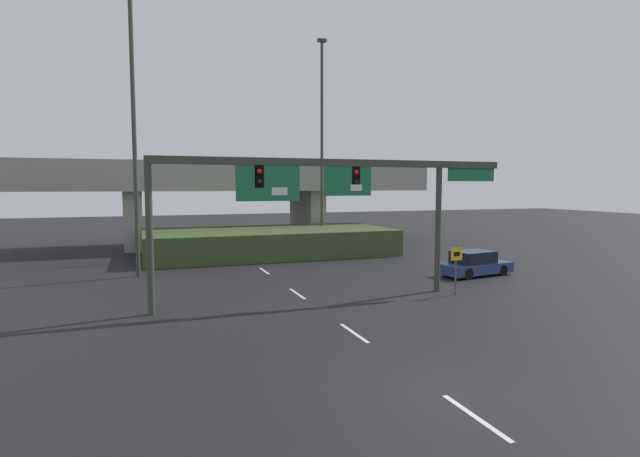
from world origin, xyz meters
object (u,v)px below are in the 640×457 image
Objects in this scene: speed_limit_sign at (456,263)px; highway_light_pole_far at (133,113)px; highway_light_pole_near at (322,141)px; signal_gantry at (330,186)px; parked_sedan_near_right at (474,264)px.

highway_light_pole_far reaches higher than speed_limit_sign.
signal_gantry is at bearing -108.83° from highway_light_pole_near.
speed_limit_sign is at bearing -89.83° from highway_light_pole_near.
speed_limit_sign is 0.13× the size of highway_light_pole_far.
highway_light_pole_far is at bearing 152.71° from parked_sedan_near_right.
highway_light_pole_far is at bearing 131.78° from signal_gantry.
speed_limit_sign is at bearing -143.98° from parked_sedan_near_right.
highway_light_pole_near reaches higher than parked_sedan_near_right.
signal_gantry is 18.74m from highway_light_pole_near.
speed_limit_sign is 0.14× the size of highway_light_pole_near.
highway_light_pole_near is 16.35m from highway_light_pole_far.
parked_sedan_near_right is (10.05, 2.98, -4.50)m from signal_gantry.
highway_light_pole_near is 17.05m from parked_sedan_near_right.
highway_light_pole_near is at bearing 30.38° from highway_light_pole_far.
highway_light_pole_near is (5.94, 17.41, 3.60)m from signal_gantry.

